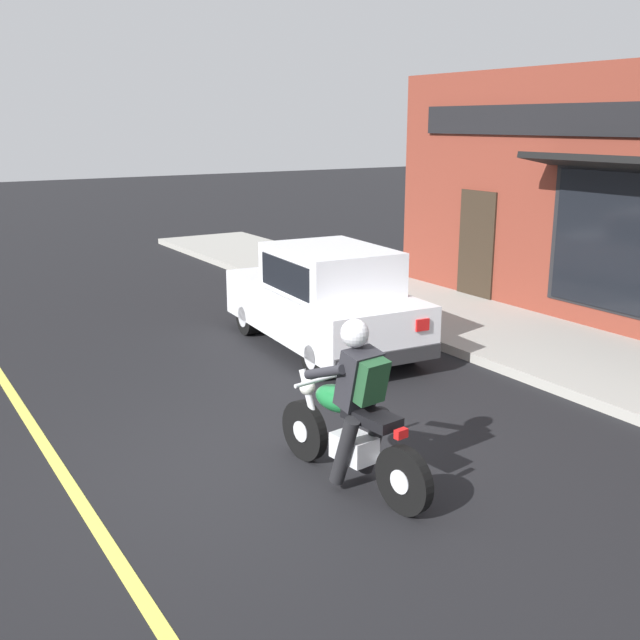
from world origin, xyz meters
The scene contains 7 objects.
ground_plane centered at (0.00, 0.00, 0.00)m, with size 80.00×80.00×0.00m, color black.
sidewalk_curb centered at (5.29, 3.00, 0.07)m, with size 2.60×22.00×0.14m, color #9E9B93.
lane_stripe centered at (-1.80, 3.00, 0.00)m, with size 0.12×19.80×0.01m, color #D1C64C.
storefront_building centered at (6.82, 1.32, 2.11)m, with size 1.25×9.74×4.20m.
motorcycle_with_rider centered at (0.47, -0.82, 0.68)m, with size 0.63×2.02×1.62m.
car_hatchback centered at (2.59, 3.03, 0.77)m, with size 1.92×3.89×1.57m.
traffic_cone centered at (4.47, 5.50, 0.43)m, with size 0.36×0.36×0.60m.
Camera 1 is at (-3.19, -6.12, 3.32)m, focal length 42.00 mm.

